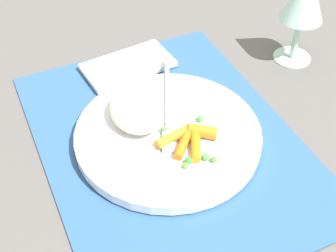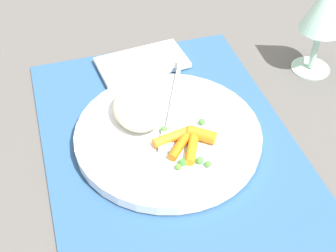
% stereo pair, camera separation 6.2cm
% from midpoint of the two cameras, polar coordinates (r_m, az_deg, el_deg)
% --- Properties ---
extents(ground_plane, '(2.40, 2.40, 0.00)m').
position_cam_midpoint_polar(ground_plane, '(0.66, 2.69, -2.07)').
color(ground_plane, '#565451').
extents(placemat, '(0.46, 0.34, 0.01)m').
position_cam_midpoint_polar(placemat, '(0.66, 2.69, -1.89)').
color(placemat, '#2D5684').
rests_on(placemat, ground_plane).
extents(plate, '(0.26, 0.26, 0.02)m').
position_cam_midpoint_polar(plate, '(0.65, 2.73, -1.24)').
color(plate, white).
rests_on(plate, placemat).
extents(rice_mound, '(0.09, 0.07, 0.03)m').
position_cam_midpoint_polar(rice_mound, '(0.66, -0.92, 2.03)').
color(rice_mound, beige).
rests_on(rice_mound, plate).
extents(carrot_portion, '(0.06, 0.09, 0.02)m').
position_cam_midpoint_polar(carrot_portion, '(0.63, 5.16, -1.91)').
color(carrot_portion, orange).
rests_on(carrot_portion, plate).
extents(pea_scatter, '(0.08, 0.07, 0.01)m').
position_cam_midpoint_polar(pea_scatter, '(0.62, 5.26, -2.87)').
color(pea_scatter, '#539342').
rests_on(pea_scatter, plate).
extents(fork, '(0.19, 0.09, 0.01)m').
position_cam_midpoint_polar(fork, '(0.67, 3.06, 1.75)').
color(fork, beige).
rests_on(fork, plate).
extents(wine_glass, '(0.07, 0.07, 0.16)m').
position_cam_midpoint_polar(wine_glass, '(0.77, 20.82, 13.15)').
color(wine_glass, '#B2E0CC').
rests_on(wine_glass, ground_plane).
extents(napkin, '(0.09, 0.15, 0.01)m').
position_cam_midpoint_polar(napkin, '(0.78, -0.86, 7.58)').
color(napkin, white).
rests_on(napkin, placemat).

